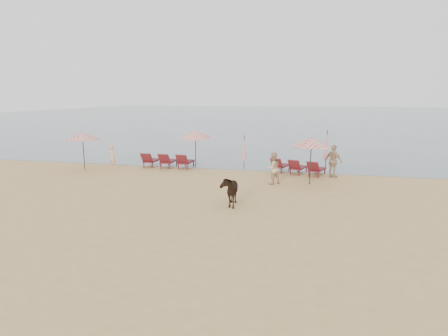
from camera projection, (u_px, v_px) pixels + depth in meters
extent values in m
plane|color=tan|center=(195.00, 220.00, 14.43)|extent=(120.00, 120.00, 0.00)
cube|color=#51606B|center=(292.00, 115.00, 91.01)|extent=(160.00, 140.00, 0.06)
cube|color=maroon|center=(152.00, 161.00, 25.33)|extent=(0.73, 1.55, 0.09)
cube|color=maroon|center=(147.00, 158.00, 24.48)|extent=(0.72, 0.51, 0.68)
cube|color=maroon|center=(169.00, 161.00, 25.06)|extent=(0.73, 1.55, 0.09)
cube|color=maroon|center=(164.00, 159.00, 24.21)|extent=(0.72, 0.51, 0.68)
cube|color=maroon|center=(186.00, 162.00, 24.79)|extent=(0.73, 1.55, 0.09)
cube|color=maroon|center=(182.00, 159.00, 23.94)|extent=(0.72, 0.51, 0.68)
cube|color=maroon|center=(281.00, 166.00, 23.59)|extent=(1.11, 1.61, 0.08)
cube|color=maroon|center=(276.00, 163.00, 22.87)|extent=(0.80, 0.67, 0.64)
cube|color=maroon|center=(299.00, 168.00, 23.00)|extent=(1.11, 1.61, 0.08)
cube|color=maroon|center=(294.00, 165.00, 22.28)|extent=(0.80, 0.67, 0.64)
cube|color=maroon|center=(317.00, 169.00, 22.41)|extent=(1.11, 1.61, 0.08)
cube|color=maroon|center=(313.00, 167.00, 21.69)|extent=(0.80, 0.67, 0.64)
cylinder|color=black|center=(84.00, 153.00, 23.99)|extent=(0.05, 0.05, 2.23)
cone|color=red|center=(82.00, 136.00, 23.79)|extent=(2.12, 2.12, 0.46)
sphere|color=black|center=(82.00, 133.00, 23.75)|extent=(0.08, 0.08, 0.08)
cylinder|color=black|center=(196.00, 150.00, 25.03)|extent=(0.05, 0.05, 2.26)
cone|color=red|center=(195.00, 134.00, 24.82)|extent=(2.00, 2.03, 0.68)
sphere|color=black|center=(195.00, 131.00, 24.78)|extent=(0.08, 0.08, 0.08)
cylinder|color=black|center=(310.00, 163.00, 19.99)|extent=(0.05, 0.05, 2.36)
cone|color=red|center=(311.00, 142.00, 19.78)|extent=(2.10, 2.10, 0.47)
sphere|color=black|center=(312.00, 138.00, 19.74)|extent=(0.08, 0.08, 0.08)
cylinder|color=black|center=(244.00, 152.00, 24.38)|extent=(0.05, 0.05, 2.18)
cone|color=red|center=(244.00, 148.00, 24.33)|extent=(0.27, 0.27, 1.63)
cylinder|color=black|center=(326.00, 150.00, 24.25)|extent=(0.06, 0.06, 2.54)
cone|color=red|center=(327.00, 145.00, 24.19)|extent=(0.31, 0.31, 1.90)
imported|color=black|center=(229.00, 190.00, 16.26)|extent=(0.98, 1.71, 1.36)
imported|color=#D9A888|center=(112.00, 157.00, 24.50)|extent=(0.68, 0.62, 1.55)
imported|color=tan|center=(273.00, 168.00, 20.13)|extent=(1.07, 1.05, 1.74)
imported|color=tan|center=(333.00, 161.00, 21.73)|extent=(1.18, 1.07, 1.93)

